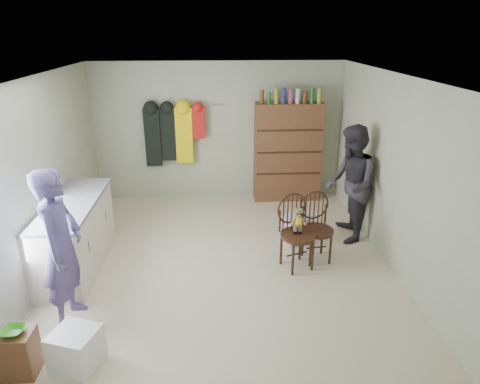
{
  "coord_description": "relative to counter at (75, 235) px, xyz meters",
  "views": [
    {
      "loc": [
        -0.09,
        -5.19,
        3.04
      ],
      "look_at": [
        0.25,
        0.2,
        0.95
      ],
      "focal_mm": 32.0,
      "sensor_mm": 36.0,
      "label": 1
    }
  ],
  "objects": [
    {
      "name": "room_walls",
      "position": [
        1.95,
        0.53,
        1.11
      ],
      "size": [
        5.0,
        5.0,
        5.0
      ],
      "color": "#AFB497",
      "rests_on": "ground"
    },
    {
      "name": "bowl",
      "position": [
        0.02,
        -1.93,
        0.01
      ],
      "size": [
        0.21,
        0.21,
        0.05
      ],
      "primitive_type": "imported",
      "color": "green",
      "rests_on": "stool"
    },
    {
      "name": "ground_plane",
      "position": [
        1.95,
        0.0,
        -0.47
      ],
      "size": [
        5.0,
        5.0,
        0.0
      ],
      "primitive_type": "plane",
      "color": "beige",
      "rests_on": "ground"
    },
    {
      "name": "striped_bag",
      "position": [
        3.08,
        0.53,
        -0.27
      ],
      "size": [
        0.47,
        0.43,
        0.41
      ],
      "primitive_type": "cube",
      "rotation": [
        0.0,
        0.0,
        0.39
      ],
      "color": "#E57279",
      "rests_on": "ground"
    },
    {
      "name": "stool",
      "position": [
        0.02,
        -1.93,
        -0.24
      ],
      "size": [
        0.32,
        0.27,
        0.46
      ],
      "primitive_type": "cube",
      "color": "brown",
      "rests_on": "ground"
    },
    {
      "name": "plastic_tub",
      "position": [
        0.52,
        -1.86,
        -0.28
      ],
      "size": [
        0.51,
        0.5,
        0.39
      ],
      "primitive_type": "cube",
      "rotation": [
        0.0,
        0.0,
        -0.33
      ],
      "color": "white",
      "rests_on": "ground"
    },
    {
      "name": "person_right",
      "position": [
        3.85,
        0.6,
        0.41
      ],
      "size": [
        0.77,
        0.93,
        1.75
      ],
      "primitive_type": "imported",
      "rotation": [
        0.0,
        0.0,
        -1.7
      ],
      "color": "#2D2B33",
      "rests_on": "ground"
    },
    {
      "name": "coat_rack",
      "position": [
        1.12,
        2.38,
        0.78
      ],
      "size": [
        1.42,
        0.12,
        1.09
      ],
      "color": "#99999E",
      "rests_on": "ground"
    },
    {
      "name": "dresser",
      "position": [
        3.2,
        2.3,
        0.44
      ],
      "size": [
        1.2,
        0.39,
        2.07
      ],
      "color": "brown",
      "rests_on": "ground"
    },
    {
      "name": "chair_front",
      "position": [
        2.92,
        -0.16,
        0.1
      ],
      "size": [
        0.58,
        0.58,
        1.02
      ],
      "rotation": [
        0.0,
        0.0,
        0.36
      ],
      "color": "#391F13",
      "rests_on": "ground"
    },
    {
      "name": "person_left",
      "position": [
        0.24,
        -1.11,
        0.4
      ],
      "size": [
        0.42,
        0.64,
        1.75
      ],
      "primitive_type": "imported",
      "rotation": [
        0.0,
        0.0,
        1.57
      ],
      "color": "#554986",
      "rests_on": "ground"
    },
    {
      "name": "chair_far",
      "position": [
        3.24,
        0.03,
        0.05
      ],
      "size": [
        0.49,
        0.49,
        0.97
      ],
      "rotation": [
        0.0,
        0.0,
        0.15
      ],
      "color": "#391F13",
      "rests_on": "ground"
    },
    {
      "name": "counter",
      "position": [
        0.0,
        0.0,
        0.0
      ],
      "size": [
        0.64,
        1.86,
        0.94
      ],
      "color": "silver",
      "rests_on": "ground"
    }
  ]
}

